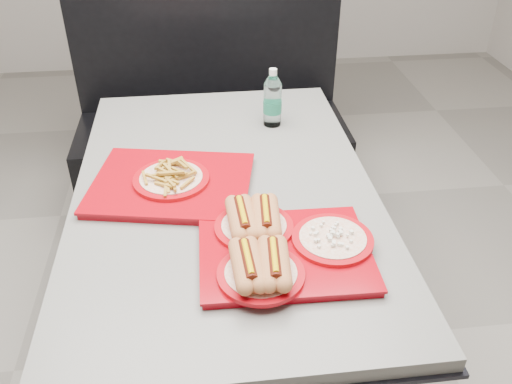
{
  "coord_description": "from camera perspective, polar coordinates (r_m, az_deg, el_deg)",
  "views": [
    {
      "loc": [
        -0.07,
        -1.37,
        1.66
      ],
      "look_at": [
        0.08,
        -0.16,
        0.83
      ],
      "focal_mm": 38.0,
      "sensor_mm": 36.0,
      "label": 1
    }
  ],
  "objects": [
    {
      "name": "diner_table",
      "position": [
        1.74,
        -3.14,
        -3.97
      ],
      "size": [
        0.92,
        1.42,
        0.75
      ],
      "color": "black",
      "rests_on": "ground"
    },
    {
      "name": "booth_bench",
      "position": [
        2.77,
        -4.69,
        7.02
      ],
      "size": [
        1.3,
        0.57,
        1.35
      ],
      "color": "black",
      "rests_on": "ground"
    },
    {
      "name": "ground",
      "position": [
        2.15,
        -2.64,
        -16.31
      ],
      "size": [
        6.0,
        6.0,
        0.0
      ],
      "primitive_type": "plane",
      "color": "gray",
      "rests_on": "ground"
    },
    {
      "name": "tray_far",
      "position": [
        1.64,
        -8.89,
        1.18
      ],
      "size": [
        0.53,
        0.45,
        0.09
      ],
      "rotation": [
        0.0,
        0.0,
        -0.2
      ],
      "color": "#96040E",
      "rests_on": "diner_table"
    },
    {
      "name": "water_bottle",
      "position": [
        1.96,
        1.75,
        9.55
      ],
      "size": [
        0.07,
        0.07,
        0.21
      ],
      "rotation": [
        0.0,
        0.0,
        0.01
      ],
      "color": "silver",
      "rests_on": "diner_table"
    },
    {
      "name": "tray_near",
      "position": [
        1.36,
        2.31,
        -5.72
      ],
      "size": [
        0.45,
        0.39,
        0.09
      ],
      "rotation": [
        0.0,
        0.0,
        -0.02
      ],
      "color": "#96040E",
      "rests_on": "diner_table"
    }
  ]
}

